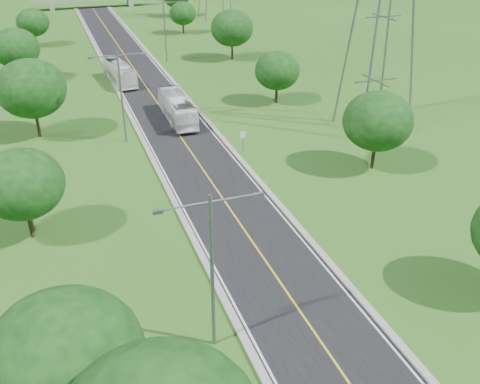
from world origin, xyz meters
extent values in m
plane|color=#2D5618|center=(0.00, 60.00, 0.00)|extent=(260.00, 260.00, 0.00)
cube|color=black|center=(0.00, 66.00, 0.03)|extent=(8.00, 150.00, 0.06)
cube|color=gray|center=(-4.25, 66.00, 0.11)|extent=(0.50, 150.00, 0.22)
cube|color=gray|center=(4.25, 66.00, 0.11)|extent=(0.50, 150.00, 0.22)
cylinder|color=slate|center=(5.20, 38.00, 1.20)|extent=(0.08, 0.08, 2.40)
cube|color=white|center=(5.20, 37.97, 2.00)|extent=(0.55, 0.04, 0.70)
cube|color=gray|center=(-10.00, 140.00, 1.00)|extent=(1.20, 3.00, 2.00)
cube|color=gray|center=(10.00, 140.00, 1.00)|extent=(1.20, 3.00, 2.00)
cylinder|color=slate|center=(-6.00, 12.00, 5.00)|extent=(0.22, 0.22, 10.00)
cylinder|color=slate|center=(-7.40, 12.00, 9.60)|extent=(2.80, 0.12, 0.12)
cylinder|color=slate|center=(-4.60, 12.00, 9.60)|extent=(2.80, 0.12, 0.12)
cube|color=slate|center=(-8.70, 12.00, 9.55)|extent=(0.50, 0.25, 0.18)
cube|color=slate|center=(-3.30, 12.00, 9.55)|extent=(0.50, 0.25, 0.18)
cylinder|color=slate|center=(-6.00, 45.00, 5.00)|extent=(0.22, 0.22, 10.00)
cylinder|color=slate|center=(-7.40, 45.00, 9.60)|extent=(2.80, 0.12, 0.12)
cylinder|color=slate|center=(-4.60, 45.00, 9.60)|extent=(2.80, 0.12, 0.12)
cube|color=slate|center=(-8.70, 45.00, 9.55)|extent=(0.50, 0.25, 0.18)
cube|color=slate|center=(-3.30, 45.00, 9.55)|extent=(0.50, 0.25, 0.18)
cylinder|color=slate|center=(6.00, 78.00, 5.00)|extent=(0.22, 0.22, 10.00)
cylinder|color=slate|center=(4.60, 78.00, 9.60)|extent=(2.80, 0.12, 0.12)
cylinder|color=slate|center=(7.40, 78.00, 9.60)|extent=(2.80, 0.12, 0.12)
cube|color=slate|center=(3.30, 78.00, 9.55)|extent=(0.50, 0.25, 0.18)
cube|color=slate|center=(8.70, 78.00, 9.55)|extent=(0.50, 0.25, 0.18)
ellipsoid|color=#0E340F|center=(-14.00, 8.00, 5.27)|extent=(7.14, 7.14, 6.07)
cylinder|color=black|center=(-16.00, 28.00, 1.35)|extent=(0.36, 0.36, 2.70)
ellipsoid|color=#0E340F|center=(-16.00, 28.00, 4.65)|extent=(6.30, 6.30, 5.36)
cylinder|color=black|center=(-15.00, 50.00, 1.62)|extent=(0.36, 0.36, 3.24)
ellipsoid|color=#0E340F|center=(-15.00, 50.00, 5.58)|extent=(7.56, 7.56, 6.43)
cylinder|color=black|center=(-17.00, 74.00, 1.44)|extent=(0.36, 0.36, 2.88)
ellipsoid|color=#0E340F|center=(-17.00, 74.00, 4.96)|extent=(6.72, 6.72, 5.71)
cylinder|color=black|center=(-14.50, 98.00, 1.26)|extent=(0.36, 0.36, 2.52)
ellipsoid|color=#0E340F|center=(-14.50, 98.00, 4.34)|extent=(5.88, 5.88, 5.00)
cylinder|color=black|center=(16.00, 30.00, 1.44)|extent=(0.36, 0.36, 2.88)
ellipsoid|color=#0E340F|center=(16.00, 30.00, 4.96)|extent=(6.72, 6.72, 5.71)
cylinder|color=black|center=(15.00, 52.00, 1.26)|extent=(0.36, 0.36, 2.52)
ellipsoid|color=#0E340F|center=(15.00, 52.00, 4.34)|extent=(5.88, 5.88, 5.00)
cylinder|color=black|center=(17.00, 76.00, 1.53)|extent=(0.36, 0.36, 3.06)
ellipsoid|color=#0E340F|center=(17.00, 76.00, 5.27)|extent=(7.14, 7.14, 6.07)
cylinder|color=black|center=(14.50, 100.00, 1.17)|extent=(0.36, 0.36, 2.34)
ellipsoid|color=#0E340F|center=(14.50, 100.00, 4.03)|extent=(5.46, 5.46, 4.64)
cylinder|color=black|center=(18.00, 120.00, 1.35)|extent=(0.36, 0.36, 2.70)
imported|color=white|center=(1.01, 49.70, 1.61)|extent=(2.84, 11.17, 3.10)
imported|color=white|center=(-3.20, 68.25, 1.54)|extent=(3.62, 10.82, 2.96)
camera|label=1|loc=(-12.55, -10.97, 22.79)|focal=40.00mm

